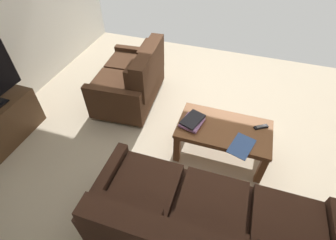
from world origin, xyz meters
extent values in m
cube|color=#B7A88E|center=(0.00, 0.00, 0.00)|extent=(5.48, 4.81, 0.01)
cylinder|color=black|center=(-1.14, 0.83, 0.03)|extent=(0.05, 0.05, 0.06)
cylinder|color=black|center=(0.52, 0.84, 0.03)|extent=(0.05, 0.05, 0.06)
cube|color=#382116|center=(-0.31, 1.19, 0.23)|extent=(1.82, 0.84, 0.35)
cube|color=#382116|center=(-0.92, 1.16, 0.46)|extent=(0.57, 0.73, 0.10)
cube|color=#382116|center=(-0.31, 1.17, 0.46)|extent=(0.57, 0.73, 0.10)
cube|color=#382116|center=(0.29, 1.17, 0.46)|extent=(0.57, 0.73, 0.10)
cube|color=#382116|center=(-0.32, 1.43, 0.58)|extent=(0.55, 0.12, 0.31)
cube|color=#382116|center=(0.29, 1.44, 0.58)|extent=(0.55, 0.12, 0.31)
cube|color=#382116|center=(0.64, 1.19, 0.30)|extent=(0.11, 0.83, 0.51)
cylinder|color=black|center=(1.55, -0.85, 0.03)|extent=(0.05, 0.05, 0.06)
cylinder|color=black|center=(1.49, -0.05, 0.03)|extent=(0.05, 0.05, 0.06)
cylinder|color=black|center=(0.90, -0.90, 0.03)|extent=(0.05, 0.05, 0.06)
cylinder|color=black|center=(0.84, -0.10, 0.03)|extent=(0.05, 0.05, 0.06)
cube|color=#422819|center=(1.20, -0.47, 0.24)|extent=(0.84, 1.02, 0.36)
cube|color=#422819|center=(1.23, -0.71, 0.47)|extent=(0.71, 0.50, 0.10)
cube|color=#422819|center=(1.20, -0.23, 0.47)|extent=(0.71, 0.50, 0.10)
cube|color=#422819|center=(0.87, -0.50, 0.62)|extent=(0.25, 0.98, 0.50)
cube|color=#422819|center=(1.00, -0.73, 0.62)|extent=(0.15, 0.44, 0.36)
cube|color=#422819|center=(0.97, -0.25, 0.62)|extent=(0.15, 0.44, 0.36)
cube|color=#422819|center=(1.24, -1.01, 0.31)|extent=(0.77, 0.16, 0.52)
cube|color=#422819|center=(1.16, 0.06, 0.31)|extent=(0.77, 0.16, 0.52)
cube|color=brown|center=(-0.27, 0.15, 0.44)|extent=(1.03, 0.58, 0.04)
cube|color=brown|center=(-0.27, 0.15, 0.39)|extent=(0.95, 0.52, 0.05)
cube|color=brown|center=(-0.74, -0.09, 0.21)|extent=(0.07, 0.07, 0.42)
cube|color=brown|center=(0.20, -0.09, 0.21)|extent=(0.07, 0.07, 0.42)
cube|color=brown|center=(-0.74, 0.40, 0.21)|extent=(0.07, 0.07, 0.42)
cube|color=brown|center=(0.20, 0.40, 0.21)|extent=(0.07, 0.07, 0.42)
cube|color=#4C331E|center=(2.34, 0.74, 0.26)|extent=(0.38, 0.90, 0.53)
cube|color=#C63833|center=(0.07, 0.19, 0.46)|extent=(0.23, 0.27, 0.02)
cube|color=#996699|center=(0.09, 0.21, 0.49)|extent=(0.27, 0.29, 0.03)
cube|color=black|center=(0.08, 0.19, 0.51)|extent=(0.26, 0.32, 0.02)
cube|color=black|center=(-0.65, 0.02, 0.47)|extent=(0.16, 0.12, 0.02)
cube|color=#59595B|center=(-0.65, 0.02, 0.48)|extent=(0.11, 0.09, 0.00)
cube|color=#385693|center=(-0.48, 0.36, 0.46)|extent=(0.29, 0.36, 0.01)
camera|label=1|loc=(-0.27, 2.16, 2.44)|focal=26.56mm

